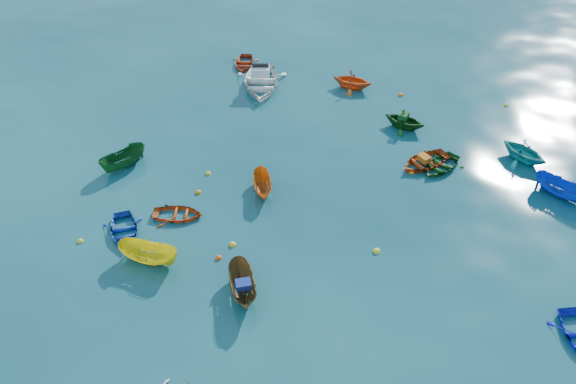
{
  "coord_description": "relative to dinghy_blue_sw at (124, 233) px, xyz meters",
  "views": [
    {
      "loc": [
        -1.27,
        -17.63,
        19.24
      ],
      "look_at": [
        0.0,
        5.0,
        0.4
      ],
      "focal_mm": 35.0,
      "sensor_mm": 36.0,
      "label": 1
    }
  ],
  "objects": [
    {
      "name": "tarp_blue_a",
      "position": [
        5.91,
        -4.27,
        0.74
      ],
      "size": [
        0.74,
        0.61,
        0.32
      ],
      "primitive_type": "cube",
      "rotation": [
        0.0,
        0.0,
        0.16
      ],
      "color": "navy",
      "rests_on": "sampan_brown_mid"
    },
    {
      "name": "dinghy_red_ne",
      "position": [
        16.13,
        4.75,
        0.0
      ],
      "size": [
        3.82,
        3.45,
        0.65
      ],
      "primitive_type": "imported",
      "rotation": [
        0.0,
        0.0,
        -1.08
      ],
      "color": "#A1350D",
      "rests_on": "ground"
    },
    {
      "name": "buoy_ye_c",
      "position": [
        12.2,
        -1.92,
        0.0
      ],
      "size": [
        0.35,
        0.35,
        0.35
      ],
      "primitive_type": "sphere",
      "color": "yellow",
      "rests_on": "ground"
    },
    {
      "name": "buoy_or_c",
      "position": [
        3.43,
        2.95,
        0.0
      ],
      "size": [
        0.33,
        0.33,
        0.33
      ],
      "primitive_type": "sphere",
      "color": "orange",
      "rests_on": "ground"
    },
    {
      "name": "buoy_or_a",
      "position": [
        4.71,
        -1.94,
        0.0
      ],
      "size": [
        0.31,
        0.31,
        0.31
      ],
      "primitive_type": "sphere",
      "color": "#D8480B",
      "rests_on": "ground"
    },
    {
      "name": "sampan_brown_mid",
      "position": [
        5.89,
        -4.12,
        0.0
      ],
      "size": [
        1.57,
        3.11,
        1.15
      ],
      "primitive_type": "imported",
      "rotation": [
        0.0,
        0.0,
        0.16
      ],
      "color": "brown",
      "rests_on": "ground"
    },
    {
      "name": "ground",
      "position": [
        8.21,
        -2.74,
        0.0
      ],
      "size": [
        160.0,
        160.0,
        0.0
      ],
      "primitive_type": "plane",
      "color": "#093647",
      "rests_on": "ground"
    },
    {
      "name": "dinghy_blue_sw",
      "position": [
        0.0,
        0.0,
        0.0
      ],
      "size": [
        2.59,
        3.16,
        0.57
      ],
      "primitive_type": "imported",
      "rotation": [
        0.0,
        0.0,
        0.25
      ],
      "color": "#0D2FA5",
      "rests_on": "ground"
    },
    {
      "name": "dinghy_green_e",
      "position": [
        16.97,
        4.39,
        0.0
      ],
      "size": [
        3.41,
        3.36,
        0.58
      ],
      "primitive_type": "imported",
      "rotation": [
        0.0,
        0.0,
        -0.83
      ],
      "color": "#114A13",
      "rests_on": "ground"
    },
    {
      "name": "buoy_ye_d",
      "position": [
        3.87,
        4.58,
        0.0
      ],
      "size": [
        0.3,
        0.3,
        0.3
      ],
      "primitive_type": "sphere",
      "color": "yellow",
      "rests_on": "ground"
    },
    {
      "name": "tarp_green_b",
      "position": [
        15.7,
        8.66,
        0.83
      ],
      "size": [
        0.8,
        0.85,
        0.33
      ],
      "primitive_type": "cube",
      "rotation": [
        0.0,
        0.0,
        0.99
      ],
      "color": "#10431B",
      "rests_on": "dinghy_green_n"
    },
    {
      "name": "sampan_green_far",
      "position": [
        -0.89,
        5.54,
        0.0
      ],
      "size": [
        2.89,
        2.79,
        1.13
      ],
      "primitive_type": "imported",
      "rotation": [
        0.0,
        0.0,
        -0.82
      ],
      "color": "#11491E",
      "rests_on": "ground"
    },
    {
      "name": "sampan_orange_n",
      "position": [
        6.9,
        2.92,
        0.0
      ],
      "size": [
        1.12,
        2.58,
        0.98
      ],
      "primitive_type": "imported",
      "rotation": [
        0.0,
        0.0,
        0.07
      ],
      "color": "#CE6013",
      "rests_on": "ground"
    },
    {
      "name": "buoy_or_d",
      "position": [
        15.25,
        4.05,
        0.0
      ],
      "size": [
        0.3,
        0.3,
        0.3
      ],
      "primitive_type": "sphere",
      "color": "orange",
      "rests_on": "ground"
    },
    {
      "name": "dinghy_cyan_se",
      "position": [
        21.85,
        4.87,
        0.0
      ],
      "size": [
        3.54,
        3.63,
        1.46
      ],
      "primitive_type": "imported",
      "rotation": [
        0.0,
        0.0,
        0.61
      ],
      "color": "teal",
      "rests_on": "ground"
    },
    {
      "name": "tarp_orange_b",
      "position": [
        16.04,
        4.71,
        0.49
      ],
      "size": [
        0.76,
        0.82,
        0.32
      ],
      "primitive_type": "cube",
      "rotation": [
        0.0,
        0.0,
        -1.08
      ],
      "color": "#BA5913",
      "rests_on": "dinghy_red_ne"
    },
    {
      "name": "dinghy_red_far",
      "position": [
        5.81,
        17.53,
        0.0
      ],
      "size": [
        2.3,
        2.98,
        0.57
      ],
      "primitive_type": "imported",
      "rotation": [
        0.0,
        0.0,
        -0.13
      ],
      "color": "#A72C0D",
      "rests_on": "ground"
    },
    {
      "name": "sampan_blue_far",
      "position": [
        22.63,
        1.62,
        0.0
      ],
      "size": [
        2.84,
        2.95,
        1.15
      ],
      "primitive_type": "imported",
      "rotation": [
        0.0,
        0.0,
        0.75
      ],
      "color": "#0E35B0",
      "rests_on": "ground"
    },
    {
      "name": "dinghy_green_n",
      "position": [
        15.78,
        8.6,
        0.0
      ],
      "size": [
        3.32,
        3.21,
        1.33
      ],
      "primitive_type": "imported",
      "rotation": [
        0.0,
        0.0,
        0.99
      ],
      "color": "#0F4112",
      "rests_on": "ground"
    },
    {
      "name": "buoy_ye_a",
      "position": [
        5.35,
        -1.11,
        0.0
      ],
      "size": [
        0.35,
        0.35,
        0.35
      ],
      "primitive_type": "sphere",
      "color": "yellow",
      "rests_on": "ground"
    },
    {
      "name": "buoy_ye_e",
      "position": [
        23.1,
        10.83,
        0.0
      ],
      "size": [
        0.29,
        0.29,
        0.29
      ],
      "primitive_type": "sphere",
      "color": "yellow",
      "rests_on": "ground"
    },
    {
      "name": "buoy_or_e",
      "position": [
        16.44,
        12.54,
        0.0
      ],
      "size": [
        0.34,
        0.34,
        0.34
      ],
      "primitive_type": "sphere",
      "color": "#F5570D",
      "rests_on": "ground"
    },
    {
      "name": "motorboat_white",
      "position": [
        7.02,
        14.29,
        0.0
      ],
      "size": [
        3.89,
        5.23,
        1.64
      ],
      "primitive_type": "imported",
      "rotation": [
        0.0,
        0.0,
        -0.06
      ],
      "color": "white",
      "rests_on": "ground"
    },
    {
      "name": "dinghy_red_nw",
      "position": [
        2.54,
        1.09,
        0.0
      ],
      "size": [
        2.76,
        2.12,
        0.53
      ],
      "primitive_type": "imported",
      "rotation": [
        0.0,
        0.0,
        1.46
      ],
      "color": "#B93D0F",
      "rests_on": "ground"
    },
    {
      "name": "buoy_ye_b",
      "position": [
        -2.04,
        -0.45,
        0.0
      ],
      "size": [
        0.29,
        0.29,
        0.29
      ],
      "primitive_type": "sphere",
      "color": "yellow",
      "rests_on": "ground"
    },
    {
      "name": "dinghy_orange_far",
      "position": [
        13.27,
        13.73,
        0.0
      ],
      "size": [
        3.41,
        3.23,
        1.42
      ],
      "primitive_type": "imported",
      "rotation": [
        0.0,
        0.0,
        1.14
      ],
      "color": "#D64E14",
      "rests_on": "ground"
    },
    {
      "name": "sampan_yellow_mid",
      "position": [
        1.54,
        -1.96,
        0.0
      ],
      "size": [
        3.23,
        2.15,
        1.17
      ],
      "primitive_type": "imported",
      "rotation": [
        0.0,
        0.0,
        1.21
      ],
      "color": "yellow",
      "rests_on": "ground"
    }
  ]
}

